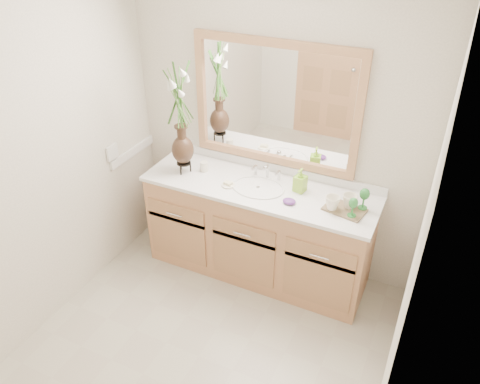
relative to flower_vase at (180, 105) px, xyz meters
The scene contains 19 objects.
floor 1.82m from the flower_vase, 56.43° to the right, with size 2.60×2.60×0.00m, color #BBB69F.
wall_back 0.75m from the flower_vase, 27.63° to the left, with size 2.40×0.02×2.40m, color white.
wall_left 1.13m from the flower_vase, 120.12° to the right, with size 0.02×2.60×2.40m, color white.
wall_right 2.09m from the flower_vase, 27.67° to the right, with size 0.02×2.60×2.40m, color white.
vanity 1.19m from the flower_vase, ahead, with size 1.80×0.55×0.80m.
counter 0.87m from the flower_vase, ahead, with size 1.84×0.57×0.03m, color white.
sink 0.90m from the flower_vase, ahead, with size 0.38×0.34×0.23m.
mirror 0.71m from the flower_vase, 26.07° to the left, with size 1.32×0.04×0.97m.
switch_plate 0.72m from the flower_vase, 159.89° to the right, with size 0.02×0.12×0.12m, color white.
flower_vase is the anchor object (origin of this frame).
tumbler 0.56m from the flower_vase, 31.04° to the left, with size 0.06×0.06×0.08m, color white.
soap_dish 0.70m from the flower_vase, ahead, with size 0.11×0.11×0.03m.
soap_bottle 1.07m from the flower_vase, ahead, with size 0.08×0.08×0.17m, color #8FCE30.
purple_dish 1.09m from the flower_vase, ahead, with size 0.10×0.08×0.03m, color #5B2A7E.
tray 1.43m from the flower_vase, ahead, with size 0.28×0.19×0.01m, color brown.
mug_left 1.33m from the flower_vase, ahead, with size 0.11×0.10×0.11m, color white.
mug_right 1.43m from the flower_vase, ahead, with size 0.11×0.10×0.11m, color white.
goblet_front 1.46m from the flower_vase, ahead, with size 0.06×0.06×0.14m.
goblet_back 1.50m from the flower_vase, ahead, with size 0.07×0.07×0.16m.
Camera 1 is at (1.19, -1.81, 2.72)m, focal length 35.00 mm.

